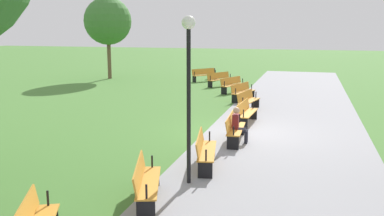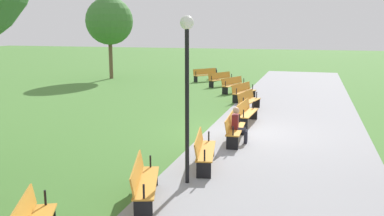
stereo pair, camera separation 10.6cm
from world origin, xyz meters
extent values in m
plane|color=#477A33|center=(0.00, 0.00, 0.00)|extent=(120.00, 120.00, 0.00)
cube|color=#939399|center=(0.00, 1.50, 0.00)|extent=(44.67, 5.73, 0.01)
cube|color=orange|center=(-13.83, -4.92, 0.45)|extent=(1.81, 1.59, 0.04)
cube|color=orange|center=(-13.96, -5.08, 0.69)|extent=(1.60, 1.33, 0.40)
cube|color=black|center=(-14.55, -4.34, 0.21)|extent=(0.28, 0.33, 0.43)
cylinder|color=black|center=(-14.54, -4.32, 0.61)|extent=(0.06, 0.06, 0.30)
cube|color=black|center=(-13.11, -5.51, 0.21)|extent=(0.28, 0.33, 0.43)
cylinder|color=black|center=(-13.10, -5.50, 0.61)|extent=(0.06, 0.06, 0.30)
cube|color=orange|center=(-11.62, -3.34, 0.45)|extent=(1.91, 1.42, 0.04)
cube|color=orange|center=(-11.73, -3.51, 0.69)|extent=(1.73, 1.14, 0.40)
cube|color=black|center=(-12.41, -2.85, 0.21)|extent=(0.25, 0.35, 0.43)
cylinder|color=black|center=(-12.40, -2.83, 0.61)|extent=(0.06, 0.06, 0.30)
cube|color=black|center=(-10.83, -3.83, 0.21)|extent=(0.25, 0.35, 0.43)
cylinder|color=black|center=(-10.82, -3.82, 0.61)|extent=(0.06, 0.06, 0.30)
cube|color=orange|center=(-9.23, -2.04, 0.45)|extent=(1.98, 1.23, 0.04)
cube|color=orange|center=(-9.31, -2.22, 0.69)|extent=(1.84, 0.93, 0.40)
cube|color=black|center=(-10.07, -1.65, 0.21)|extent=(0.21, 0.36, 0.43)
cylinder|color=black|center=(-10.06, -1.63, 0.61)|extent=(0.06, 0.06, 0.30)
cube|color=black|center=(-8.39, -2.43, 0.21)|extent=(0.21, 0.36, 0.43)
cylinder|color=black|center=(-8.38, -2.41, 0.61)|extent=(0.06, 0.06, 0.30)
cube|color=orange|center=(-6.70, -1.05, 0.45)|extent=(2.02, 1.02, 0.04)
cube|color=orange|center=(-6.76, -1.24, 0.69)|extent=(1.91, 0.70, 0.40)
cube|color=black|center=(-7.58, -0.77, 0.21)|extent=(0.17, 0.37, 0.43)
cylinder|color=black|center=(-7.57, -0.75, 0.61)|extent=(0.06, 0.06, 0.30)
cube|color=black|center=(-5.81, -1.33, 0.21)|extent=(0.17, 0.37, 0.43)
cylinder|color=black|center=(-5.81, -1.31, 0.61)|extent=(0.06, 0.06, 0.30)
cube|color=orange|center=(-4.06, -0.38, 0.45)|extent=(2.03, 0.80, 0.04)
cube|color=orange|center=(-4.10, -0.58, 0.69)|extent=(1.96, 0.47, 0.40)
cube|color=black|center=(-4.97, -0.21, 0.21)|extent=(0.13, 0.38, 0.43)
cylinder|color=black|center=(-4.97, -0.19, 0.61)|extent=(0.05, 0.05, 0.30)
cube|color=black|center=(-3.15, -0.55, 0.21)|extent=(0.13, 0.38, 0.43)
cylinder|color=black|center=(-3.14, -0.53, 0.61)|extent=(0.05, 0.05, 0.30)
cube|color=orange|center=(-1.36, -0.04, 0.45)|extent=(2.00, 0.56, 0.04)
cube|color=orange|center=(-1.37, -0.24, 0.69)|extent=(1.98, 0.23, 0.40)
cube|color=black|center=(-2.29, 0.02, 0.21)|extent=(0.08, 0.38, 0.43)
cylinder|color=black|center=(-2.29, 0.04, 0.61)|extent=(0.05, 0.05, 0.30)
cube|color=black|center=(-0.43, -0.10, 0.21)|extent=(0.08, 0.38, 0.43)
cylinder|color=black|center=(-0.43, -0.08, 0.61)|extent=(0.05, 0.05, 0.30)
cube|color=orange|center=(1.36, -0.04, 0.45)|extent=(2.00, 0.56, 0.04)
cube|color=orange|center=(1.37, -0.24, 0.69)|extent=(1.98, 0.23, 0.40)
cube|color=black|center=(0.43, -0.10, 0.21)|extent=(0.08, 0.38, 0.43)
cylinder|color=black|center=(0.43, -0.08, 0.61)|extent=(0.05, 0.05, 0.30)
cube|color=black|center=(2.29, 0.02, 0.21)|extent=(0.08, 0.38, 0.43)
cylinder|color=black|center=(2.29, 0.04, 0.61)|extent=(0.05, 0.05, 0.30)
cube|color=orange|center=(4.06, -0.38, 0.45)|extent=(2.03, 0.80, 0.04)
cube|color=orange|center=(4.10, -0.58, 0.69)|extent=(1.96, 0.47, 0.40)
cube|color=black|center=(3.15, -0.55, 0.21)|extent=(0.13, 0.38, 0.43)
cylinder|color=black|center=(3.14, -0.53, 0.61)|extent=(0.05, 0.05, 0.30)
cube|color=black|center=(4.97, -0.21, 0.21)|extent=(0.13, 0.38, 0.43)
cylinder|color=black|center=(4.97, -0.19, 0.61)|extent=(0.05, 0.05, 0.30)
cube|color=orange|center=(6.70, -1.05, 0.45)|extent=(2.02, 1.02, 0.04)
cube|color=orange|center=(6.76, -1.24, 0.69)|extent=(1.91, 0.70, 0.40)
cube|color=black|center=(5.81, -1.33, 0.21)|extent=(0.17, 0.37, 0.43)
cylinder|color=black|center=(5.81, -1.31, 0.61)|extent=(0.06, 0.06, 0.30)
cube|color=black|center=(7.58, -0.77, 0.21)|extent=(0.17, 0.37, 0.43)
cylinder|color=black|center=(7.57, -0.75, 0.61)|extent=(0.06, 0.06, 0.30)
cube|color=orange|center=(9.31, -2.22, 0.69)|extent=(1.84, 0.93, 0.40)
cylinder|color=black|center=(8.38, -2.41, 0.61)|extent=(0.06, 0.06, 0.30)
cube|color=maroon|center=(1.42, -0.06, 0.70)|extent=(0.33, 0.22, 0.50)
sphere|color=tan|center=(1.42, -0.04, 1.09)|extent=(0.22, 0.22, 0.22)
cylinder|color=#23232D|center=(1.32, 0.12, 0.43)|extent=(0.15, 0.37, 0.13)
cylinder|color=#23232D|center=(1.31, 0.30, 0.21)|extent=(0.12, 0.12, 0.43)
cylinder|color=#23232D|center=(1.50, 0.13, 0.43)|extent=(0.15, 0.37, 0.13)
cylinder|color=#23232D|center=(1.49, 0.31, 0.21)|extent=(0.12, 0.12, 0.43)
cylinder|color=brown|center=(-13.50, -12.22, 1.56)|extent=(0.28, 0.28, 3.11)
sphere|color=#3D7533|center=(-13.50, -12.22, 4.24)|extent=(3.47, 3.47, 3.47)
cylinder|color=black|center=(5.38, -0.52, 1.87)|extent=(0.10, 0.10, 3.74)
sphere|color=white|center=(5.38, -0.52, 3.88)|extent=(0.32, 0.32, 0.32)
cylinder|color=black|center=(-15.59, -4.82, 0.39)|extent=(0.47, 0.47, 0.78)
camera|label=1|loc=(14.69, 2.20, 3.77)|focal=38.78mm
camera|label=2|loc=(14.66, 2.30, 3.77)|focal=38.78mm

